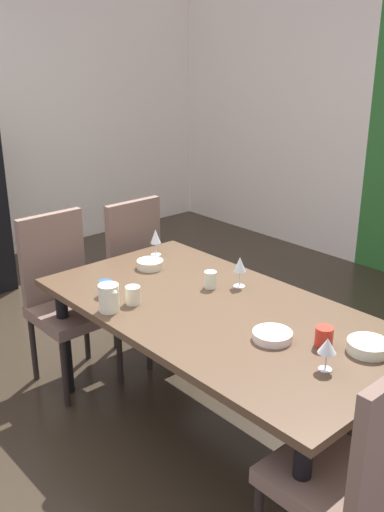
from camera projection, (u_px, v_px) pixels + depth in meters
name	position (u px, v px, depth m)	size (l,w,h in m)	color
ground_plane	(118.00, 388.00, 3.52)	(5.48, 6.05, 0.02)	#2F261C
back_panel_interior	(266.00, 102.00, 5.92)	(2.51, 0.10, 2.82)	silver
dining_table	(218.00, 322.00, 2.90)	(1.93, 1.02, 0.73)	#4F3A28
chair_left_near	(65.00, 293.00, 3.45)	(0.45, 0.44, 1.04)	brown
chair_left_far	(145.00, 270.00, 3.83)	(0.45, 0.44, 1.01)	brown
chair_right_near	(355.00, 470.00, 2.03)	(0.44, 0.44, 1.02)	brown
wine_glass_south	(327.00, 347.00, 2.30)	(0.08, 0.08, 0.14)	silver
wine_glass_front	(240.00, 265.00, 3.09)	(0.07, 0.07, 0.17)	silver
wine_glass_center	(156.00, 237.00, 3.56)	(0.07, 0.07, 0.17)	silver
serving_bowl_near_window	(368.00, 347.00, 2.47)	(0.18, 0.18, 0.05)	silver
serving_bowl_west	(150.00, 264.00, 3.39)	(0.16, 0.16, 0.05)	beige
serving_bowl_right	(272.00, 336.00, 2.57)	(0.18, 0.18, 0.04)	white
cup_north	(210.00, 280.00, 3.11)	(0.07, 0.07, 0.09)	#E7F0CD
cup_near_shelf	(106.00, 288.00, 3.02)	(0.07, 0.07, 0.08)	#285599
cup_left	(133.00, 295.00, 2.92)	(0.08, 0.08, 0.09)	beige
cup_corner	(324.00, 337.00, 2.51)	(0.08, 0.08, 0.09)	red
pitcher_east	(109.00, 298.00, 2.83)	(0.12, 0.10, 0.14)	#E8E9C8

